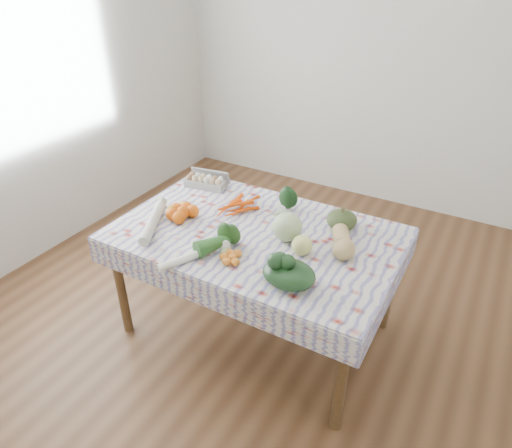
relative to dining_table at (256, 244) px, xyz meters
name	(u,v)px	position (x,y,z in m)	size (l,w,h in m)	color
ground	(256,327)	(0.00, 0.00, -0.68)	(4.50, 4.50, 0.00)	#51311B
wall_back	(381,54)	(0.00, 2.25, 0.72)	(4.00, 0.04, 2.80)	silver
dining_table	(256,244)	(0.00, 0.00, 0.00)	(1.60, 1.00, 0.75)	brown
tablecloth	(256,233)	(0.00, 0.00, 0.08)	(1.66, 1.06, 0.01)	silver
egg_carton	(205,182)	(-0.61, 0.34, 0.12)	(0.29, 0.12, 0.08)	#9B9B96
carrot_bunch	(237,207)	(-0.24, 0.17, 0.11)	(0.25, 0.23, 0.05)	#F44E05
kale_bunch	(285,203)	(0.04, 0.31, 0.15)	(0.15, 0.13, 0.13)	#143515
kabocha_squash	(342,220)	(0.42, 0.29, 0.14)	(0.18, 0.18, 0.12)	#384721
cabbage	(287,227)	(0.19, 0.02, 0.17)	(0.17, 0.17, 0.17)	#ADC687
butternut_squash	(343,241)	(0.51, 0.07, 0.15)	(0.12, 0.27, 0.12)	tan
orange_cluster	(182,212)	(-0.48, -0.08, 0.13)	(0.25, 0.25, 0.08)	#ED5C0B
broccoli	(225,238)	(-0.08, -0.21, 0.14)	(0.14, 0.14, 0.10)	#224D1A
mandarin_cluster	(232,257)	(0.03, -0.31, 0.11)	(0.16, 0.16, 0.05)	orange
grapefruit	(302,245)	(0.33, -0.07, 0.14)	(0.11, 0.11, 0.11)	#E4E576
spinach_bag	(289,274)	(0.38, -0.34, 0.14)	(0.28, 0.22, 0.12)	black
daikon	(152,223)	(-0.57, -0.26, 0.12)	(0.06, 0.06, 0.44)	beige
leek	(195,255)	(-0.16, -0.39, 0.11)	(0.05, 0.05, 0.43)	white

